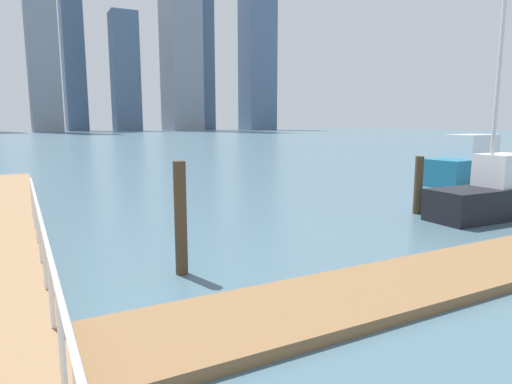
{
  "coord_description": "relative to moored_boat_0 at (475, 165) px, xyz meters",
  "views": [
    {
      "loc": [
        -3.37,
        5.09,
        2.96
      ],
      "look_at": [
        0.65,
        12.59,
        1.61
      ],
      "focal_mm": 31.01,
      "sensor_mm": 36.0,
      "label": 1
    }
  ],
  "objects": [
    {
      "name": "dock_piling_4",
      "position": [
        -16.88,
        -5.78,
        0.24
      ],
      "size": [
        0.24,
        0.24,
        2.23
      ],
      "primitive_type": "cylinder",
      "color": "#473826",
      "rests_on": "ground_plane"
    },
    {
      "name": "skyline_tower_3",
      "position": [
        -1.2,
        149.96,
        34.5
      ],
      "size": [
        6.54,
        10.21,
        70.75
      ],
      "primitive_type": "cube",
      "rotation": [
        0.0,
        0.0,
        -0.0
      ],
      "color": "slate",
      "rests_on": "ground_plane"
    },
    {
      "name": "ground_plane",
      "position": [
        -16.17,
        1.09,
        -0.88
      ],
      "size": [
        300.0,
        300.0,
        0.0
      ],
      "primitive_type": "plane",
      "color": "#476675"
    },
    {
      "name": "skyline_tower_4",
      "position": [
        13.33,
        138.88,
        18.23
      ],
      "size": [
        8.41,
        8.49,
        38.21
      ],
      "primitive_type": "cube",
      "rotation": [
        0.0,
        0.0,
        -0.01
      ],
      "color": "slate",
      "rests_on": "ground_plane"
    },
    {
      "name": "floating_dock",
      "position": [
        -13.93,
        -8.43,
        -0.79
      ],
      "size": [
        11.48,
        2.0,
        0.18
      ],
      "primitive_type": "cube",
      "color": "olive",
      "rests_on": "ground_plane"
    },
    {
      "name": "skyline_tower_7",
      "position": [
        61.69,
        136.65,
        26.51
      ],
      "size": [
        11.49,
        14.22,
        54.78
      ],
      "primitive_type": "cube",
      "rotation": [
        0.0,
        0.0,
        -0.09
      ],
      "color": "slate",
      "rests_on": "ground_plane"
    },
    {
      "name": "moored_boat_0",
      "position": [
        0.0,
        0.0,
        0.0
      ],
      "size": [
        6.38,
        2.4,
        2.37
      ],
      "color": "#1E6B8C",
      "rests_on": "ground_plane"
    },
    {
      "name": "moored_boat_1",
      "position": [
        -6.69,
        -5.37,
        -0.12
      ],
      "size": [
        4.15,
        1.58,
        7.64
      ],
      "color": "black",
      "rests_on": "ground_plane"
    },
    {
      "name": "skyline_tower_6",
      "position": [
        42.34,
        143.09,
        27.41
      ],
      "size": [
        7.46,
        7.53,
        56.58
      ],
      "primitive_type": "cube",
      "rotation": [
        0.0,
        0.0,
        -0.05
      ],
      "color": "slate",
      "rests_on": "ground_plane"
    },
    {
      "name": "dock_piling_3",
      "position": [
        -8.23,
        -3.86,
        0.06
      ],
      "size": [
        0.27,
        0.27,
        1.88
      ],
      "primitive_type": "cylinder",
      "color": "#473826",
      "rests_on": "ground_plane"
    }
  ]
}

